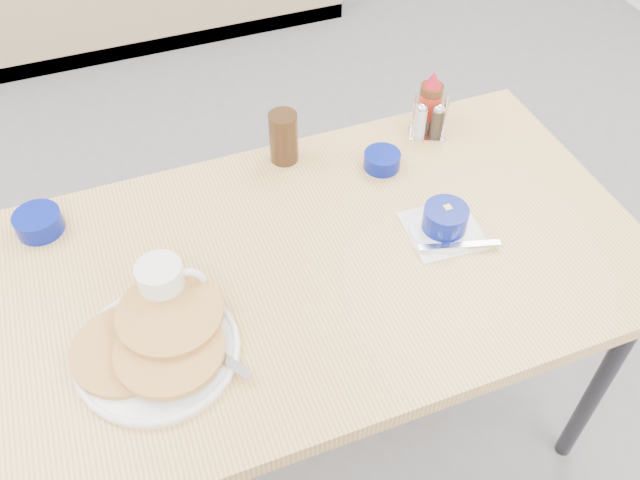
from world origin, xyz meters
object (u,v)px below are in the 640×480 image
object	(u,v)px
creamer_bowl	(39,222)
coffee_mug	(164,284)
syrup_bottle	(430,102)
pancake_plate	(157,344)
amber_tumbler	(284,137)
condiment_caddy	(428,123)
grits_setting	(445,222)
dining_table	(326,274)
butter_bowl	(382,160)

from	to	relation	value
creamer_bowl	coffee_mug	bearing A→B (deg)	-53.25
creamer_bowl	syrup_bottle	distance (m)	0.99
pancake_plate	amber_tumbler	distance (m)	0.61
coffee_mug	creamer_bowl	distance (m)	0.38
creamer_bowl	condiment_caddy	bearing A→B (deg)	-0.28
syrup_bottle	condiment_caddy	bearing A→B (deg)	-118.18
pancake_plate	coffee_mug	bearing A→B (deg)	68.76
pancake_plate	grits_setting	bearing A→B (deg)	7.65
creamer_bowl	pancake_plate	bearing A→B (deg)	-66.56
dining_table	condiment_caddy	world-z (taller)	condiment_caddy
coffee_mug	grits_setting	world-z (taller)	coffee_mug
dining_table	amber_tumbler	size ratio (longest dim) A/B	10.58
grits_setting	pancake_plate	bearing A→B (deg)	-172.35
dining_table	creamer_bowl	world-z (taller)	creamer_bowl
creamer_bowl	amber_tumbler	distance (m)	0.59
coffee_mug	butter_bowl	world-z (taller)	coffee_mug
dining_table	syrup_bottle	xyz separation A→B (m)	(0.42, 0.34, 0.13)
pancake_plate	butter_bowl	xyz separation A→B (m)	(0.62, 0.34, -0.00)
amber_tumbler	coffee_mug	bearing A→B (deg)	-137.25
coffee_mug	amber_tumbler	xyz separation A→B (m)	(0.37, 0.34, 0.01)
amber_tumbler	syrup_bottle	world-z (taller)	syrup_bottle
coffee_mug	creamer_bowl	size ratio (longest dim) A/B	1.29
amber_tumbler	condiment_caddy	distance (m)	0.38
coffee_mug	creamer_bowl	bearing A→B (deg)	126.75
dining_table	butter_bowl	xyz separation A→B (m)	(0.23, 0.23, 0.08)
dining_table	coffee_mug	bearing A→B (deg)	179.70
coffee_mug	condiment_caddy	bearing A→B (deg)	21.75
butter_bowl	condiment_caddy	xyz separation A→B (m)	(0.16, 0.07, 0.02)
creamer_bowl	condiment_caddy	distance (m)	0.96
grits_setting	butter_bowl	size ratio (longest dim) A/B	2.02
pancake_plate	coffee_mug	world-z (taller)	coffee_mug
coffee_mug	grits_setting	distance (m)	0.62
amber_tumbler	dining_table	bearing A→B (deg)	-93.69
dining_table	syrup_bottle	world-z (taller)	syrup_bottle
dining_table	grits_setting	bearing A→B (deg)	-4.90
dining_table	syrup_bottle	distance (m)	0.55
butter_bowl	syrup_bottle	size ratio (longest dim) A/B	0.57
grits_setting	creamer_bowl	bearing A→B (deg)	158.87
grits_setting	amber_tumbler	bearing A→B (deg)	124.66
grits_setting	creamer_bowl	distance (m)	0.90
butter_bowl	pancake_plate	bearing A→B (deg)	-151.55
syrup_bottle	amber_tumbler	bearing A→B (deg)	180.00
coffee_mug	dining_table	bearing A→B (deg)	-0.30
dining_table	pancake_plate	bearing A→B (deg)	-163.88
coffee_mug	butter_bowl	size ratio (longest dim) A/B	1.51
pancake_plate	grits_setting	xyz separation A→B (m)	(0.66, 0.09, 0.01)
pancake_plate	butter_bowl	world-z (taller)	pancake_plate
condiment_caddy	syrup_bottle	bearing A→B (deg)	86.76
pancake_plate	butter_bowl	bearing A→B (deg)	28.45
dining_table	amber_tumbler	xyz separation A→B (m)	(0.02, 0.34, 0.13)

